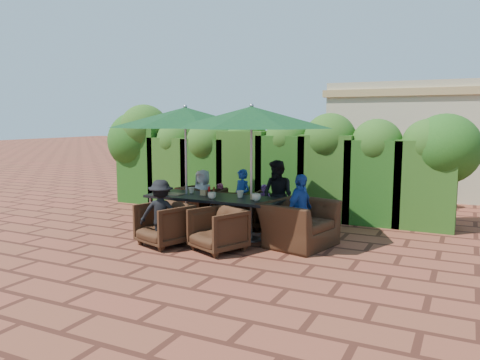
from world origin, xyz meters
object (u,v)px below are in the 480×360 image
at_px(umbrella_left, 185,118).
at_px(umbrella_right, 252,117).
at_px(chair_near_left, 164,222).
at_px(chair_near_right, 218,228).
at_px(dining_table, 215,200).
at_px(chair_far_mid, 238,207).
at_px(chair_end_right, 299,216).
at_px(chair_far_right, 273,211).
at_px(chair_far_left, 201,202).

distance_m(umbrella_left, umbrella_right, 1.40).
height_order(umbrella_left, chair_near_left, umbrella_left).
height_order(umbrella_left, chair_near_right, umbrella_left).
relative_size(dining_table, umbrella_right, 0.89).
bearing_deg(chair_far_mid, umbrella_right, 121.85).
bearing_deg(umbrella_left, umbrella_right, -0.91).
bearing_deg(chair_far_mid, dining_table, 78.43).
relative_size(umbrella_right, chair_far_mid, 3.57).
bearing_deg(umbrella_left, chair_end_right, -0.67).
bearing_deg(chair_near_left, chair_far_right, 77.24).
bearing_deg(chair_far_mid, chair_near_right, 98.17).
distance_m(dining_table, umbrella_left, 1.67).
height_order(umbrella_right, chair_far_left, umbrella_right).
bearing_deg(chair_near_right, umbrella_right, 102.26).
bearing_deg(chair_far_left, chair_far_right, -161.92).
relative_size(chair_far_mid, chair_end_right, 0.69).
bearing_deg(chair_near_right, umbrella_left, 165.90).
bearing_deg(chair_end_right, chair_far_left, 83.04).
bearing_deg(chair_end_right, chair_near_right, 143.76).
height_order(dining_table, umbrella_left, umbrella_left).
distance_m(chair_far_left, chair_near_right, 2.36).
distance_m(umbrella_left, chair_far_right, 2.52).
distance_m(umbrella_left, chair_end_right, 2.86).
distance_m(dining_table, chair_near_right, 1.07).
relative_size(umbrella_right, chair_end_right, 2.48).
distance_m(dining_table, chair_end_right, 1.65).
bearing_deg(chair_end_right, chair_near_left, 129.26).
bearing_deg(chair_near_left, chair_end_right, 44.85).
xyz_separation_m(chair_far_left, chair_end_right, (2.52, -0.96, 0.10)).
height_order(umbrella_right, chair_far_mid, umbrella_right).
bearing_deg(chair_near_right, chair_far_right, 107.04).
distance_m(dining_table, chair_far_left, 1.35).
distance_m(chair_far_left, chair_far_mid, 0.95).
distance_m(chair_far_left, chair_near_left, 2.00).
distance_m(chair_near_left, chair_near_right, 1.02).
height_order(chair_far_mid, chair_far_right, chair_far_mid).
bearing_deg(dining_table, umbrella_right, 3.17).
xyz_separation_m(umbrella_left, chair_end_right, (2.30, -0.03, -1.69)).
relative_size(dining_table, umbrella_left, 0.92).
xyz_separation_m(umbrella_left, chair_far_mid, (0.72, 0.80, -1.80)).
relative_size(dining_table, chair_near_right, 3.31).
bearing_deg(umbrella_right, chair_end_right, -0.29).
relative_size(umbrella_left, chair_far_left, 3.41).
bearing_deg(chair_far_left, chair_end_right, 177.29).
distance_m(dining_table, umbrella_right, 1.70).
height_order(chair_far_mid, chair_near_right, chair_far_mid).
bearing_deg(umbrella_right, chair_far_right, 88.07).
bearing_deg(chair_far_left, umbrella_left, 121.46).
relative_size(chair_far_mid, chair_near_right, 1.04).
bearing_deg(umbrella_left, chair_far_right, 33.08).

